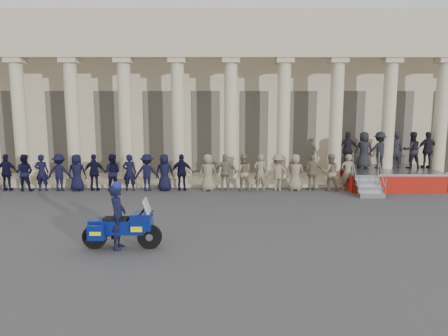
# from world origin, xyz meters

# --- Properties ---
(ground) EXTENTS (90.00, 90.00, 0.00)m
(ground) POSITION_xyz_m (0.00, 0.00, 0.00)
(ground) COLOR #3C3C3E
(ground) RESTS_ON ground
(building) EXTENTS (40.00, 12.50, 9.00)m
(building) POSITION_xyz_m (-0.00, 14.74, 4.52)
(building) COLOR #BFB08F
(building) RESTS_ON ground
(officer_rank) EXTENTS (19.35, 0.67, 1.76)m
(officer_rank) POSITION_xyz_m (-2.66, 6.84, 0.88)
(officer_rank) COLOR black
(officer_rank) RESTS_ON ground
(reviewing_stand) EXTENTS (5.07, 4.22, 2.73)m
(reviewing_stand) POSITION_xyz_m (9.05, 7.78, 1.53)
(reviewing_stand) COLOR gray
(reviewing_stand) RESTS_ON ground
(motorcycle) EXTENTS (2.33, 0.95, 1.50)m
(motorcycle) POSITION_xyz_m (-2.05, -1.29, 0.65)
(motorcycle) COLOR black
(motorcycle) RESTS_ON ground
(rider) EXTENTS (0.46, 0.70, 2.00)m
(rider) POSITION_xyz_m (-2.18, -1.29, 0.99)
(rider) COLOR black
(rider) RESTS_ON ground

